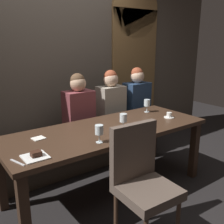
{
  "coord_description": "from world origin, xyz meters",
  "views": [
    {
      "loc": [
        -1.5,
        -2.13,
        1.63
      ],
      "look_at": [
        0.19,
        0.19,
        0.84
      ],
      "focal_mm": 42.07,
      "sensor_mm": 36.0,
      "label": 1
    }
  ],
  "objects_px": {
    "wine_glass_center_front": "(99,131)",
    "fork_on_table": "(18,162)",
    "chair_near_side": "(141,176)",
    "dessert_plate": "(35,156)",
    "diner_far_end": "(137,97)",
    "dining_table": "(108,136)",
    "banquette_bench": "(77,151)",
    "espresso_cup": "(169,116)",
    "wine_glass_near_right": "(123,119)",
    "diner_bearded": "(111,101)",
    "wine_glass_far_left": "(147,103)",
    "diner_redhead": "(79,107)"
  },
  "relations": [
    {
      "from": "chair_near_side",
      "to": "dessert_plate",
      "type": "xyz_separation_m",
      "value": [
        -0.7,
        0.47,
        0.2
      ]
    },
    {
      "from": "chair_near_side",
      "to": "wine_glass_near_right",
      "type": "bearing_deg",
      "value": 64.55
    },
    {
      "from": "wine_glass_center_front",
      "to": "dessert_plate",
      "type": "bearing_deg",
      "value": 176.56
    },
    {
      "from": "dining_table",
      "to": "diner_bearded",
      "type": "relative_size",
      "value": 2.76
    },
    {
      "from": "wine_glass_center_front",
      "to": "espresso_cup",
      "type": "relative_size",
      "value": 1.37
    },
    {
      "from": "wine_glass_far_left",
      "to": "wine_glass_center_front",
      "type": "relative_size",
      "value": 1.0
    },
    {
      "from": "dining_table",
      "to": "diner_bearded",
      "type": "bearing_deg",
      "value": 51.93
    },
    {
      "from": "banquette_bench",
      "to": "fork_on_table",
      "type": "height_order",
      "value": "fork_on_table"
    },
    {
      "from": "diner_far_end",
      "to": "espresso_cup",
      "type": "height_order",
      "value": "diner_far_end"
    },
    {
      "from": "wine_glass_center_front",
      "to": "fork_on_table",
      "type": "height_order",
      "value": "wine_glass_center_front"
    },
    {
      "from": "diner_redhead",
      "to": "fork_on_table",
      "type": "xyz_separation_m",
      "value": [
        -1.05,
        -0.94,
        -0.08
      ]
    },
    {
      "from": "banquette_bench",
      "to": "chair_near_side",
      "type": "relative_size",
      "value": 2.55
    },
    {
      "from": "chair_near_side",
      "to": "dessert_plate",
      "type": "distance_m",
      "value": 0.86
    },
    {
      "from": "diner_bearded",
      "to": "wine_glass_far_left",
      "type": "relative_size",
      "value": 4.87
    },
    {
      "from": "diner_bearded",
      "to": "wine_glass_far_left",
      "type": "bearing_deg",
      "value": -65.08
    },
    {
      "from": "dining_table",
      "to": "fork_on_table",
      "type": "height_order",
      "value": "fork_on_table"
    },
    {
      "from": "dessert_plate",
      "to": "chair_near_side",
      "type": "bearing_deg",
      "value": -34.17
    },
    {
      "from": "chair_near_side",
      "to": "diner_far_end",
      "type": "xyz_separation_m",
      "value": [
        1.18,
        1.41,
        0.27
      ]
    },
    {
      "from": "wine_glass_center_front",
      "to": "dining_table",
      "type": "bearing_deg",
      "value": 43.96
    },
    {
      "from": "dining_table",
      "to": "diner_far_end",
      "type": "bearing_deg",
      "value": 34.35
    },
    {
      "from": "wine_glass_far_left",
      "to": "fork_on_table",
      "type": "distance_m",
      "value": 1.85
    },
    {
      "from": "diner_redhead",
      "to": "wine_glass_near_right",
      "type": "height_order",
      "value": "diner_redhead"
    },
    {
      "from": "banquette_bench",
      "to": "espresso_cup",
      "type": "relative_size",
      "value": 20.83
    },
    {
      "from": "dining_table",
      "to": "chair_near_side",
      "type": "xyz_separation_m",
      "value": [
        -0.17,
        -0.72,
        -0.09
      ]
    },
    {
      "from": "wine_glass_near_right",
      "to": "banquette_bench",
      "type": "bearing_deg",
      "value": 97.66
    },
    {
      "from": "wine_glass_near_right",
      "to": "fork_on_table",
      "type": "distance_m",
      "value": 1.14
    },
    {
      "from": "fork_on_table",
      "to": "wine_glass_near_right",
      "type": "bearing_deg",
      "value": -10.43
    },
    {
      "from": "diner_bearded",
      "to": "fork_on_table",
      "type": "height_order",
      "value": "diner_bearded"
    },
    {
      "from": "chair_near_side",
      "to": "wine_glass_far_left",
      "type": "bearing_deg",
      "value": 44.95
    },
    {
      "from": "diner_bearded",
      "to": "banquette_bench",
      "type": "bearing_deg",
      "value": 179.89
    },
    {
      "from": "banquette_bench",
      "to": "diner_bearded",
      "type": "distance_m",
      "value": 0.81
    },
    {
      "from": "diner_far_end",
      "to": "wine_glass_near_right",
      "type": "bearing_deg",
      "value": -137.88
    },
    {
      "from": "diner_redhead",
      "to": "wine_glass_center_front",
      "type": "bearing_deg",
      "value": -108.94
    },
    {
      "from": "wine_glass_center_front",
      "to": "espresso_cup",
      "type": "xyz_separation_m",
      "value": [
        1.1,
        0.16,
        -0.09
      ]
    },
    {
      "from": "chair_near_side",
      "to": "wine_glass_far_left",
      "type": "relative_size",
      "value": 5.98
    },
    {
      "from": "wine_glass_near_right",
      "to": "dining_table",
      "type": "bearing_deg",
      "value": 132.12
    },
    {
      "from": "diner_far_end",
      "to": "wine_glass_center_front",
      "type": "relative_size",
      "value": 4.91
    },
    {
      "from": "banquette_bench",
      "to": "dessert_plate",
      "type": "height_order",
      "value": "dessert_plate"
    },
    {
      "from": "diner_redhead",
      "to": "diner_far_end",
      "type": "bearing_deg",
      "value": 0.24
    },
    {
      "from": "diner_bearded",
      "to": "espresso_cup",
      "type": "distance_m",
      "value": 0.86
    },
    {
      "from": "diner_redhead",
      "to": "fork_on_table",
      "type": "distance_m",
      "value": 1.42
    },
    {
      "from": "diner_redhead",
      "to": "wine_glass_center_front",
      "type": "xyz_separation_m",
      "value": [
        -0.33,
        -0.97,
        0.03
      ]
    },
    {
      "from": "dining_table",
      "to": "diner_bearded",
      "type": "height_order",
      "value": "diner_bearded"
    },
    {
      "from": "chair_near_side",
      "to": "dining_table",
      "type": "bearing_deg",
      "value": 76.41
    },
    {
      "from": "dining_table",
      "to": "fork_on_table",
      "type": "relative_size",
      "value": 12.94
    },
    {
      "from": "chair_near_side",
      "to": "diner_far_end",
      "type": "bearing_deg",
      "value": 50.02
    },
    {
      "from": "diner_redhead",
      "to": "diner_far_end",
      "type": "relative_size",
      "value": 0.99
    },
    {
      "from": "wine_glass_center_front",
      "to": "wine_glass_far_left",
      "type": "bearing_deg",
      "value": 25.37
    },
    {
      "from": "diner_redhead",
      "to": "dessert_plate",
      "type": "xyz_separation_m",
      "value": [
        -0.91,
        -0.93,
        -0.07
      ]
    },
    {
      "from": "diner_redhead",
      "to": "wine_glass_center_front",
      "type": "distance_m",
      "value": 1.02
    }
  ]
}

